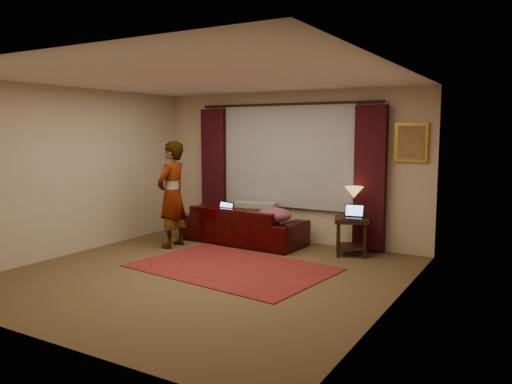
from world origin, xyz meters
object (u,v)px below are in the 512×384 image
end_table (351,236)px  tiffany_lamp (354,201)px  laptop_table (353,212)px  person (172,195)px  sofa (243,218)px  laptop_sofa (220,210)px

end_table → tiffany_lamp: tiffany_lamp is taller
laptop_table → person: 2.96m
tiffany_lamp → person: bearing=-158.2°
sofa → laptop_table: (1.97, 0.01, 0.26)m
laptop_sofa → tiffany_lamp: bearing=27.0°
end_table → tiffany_lamp: (-0.02, 0.14, 0.53)m
laptop_sofa → tiffany_lamp: 2.29m
tiffany_lamp → laptop_table: tiffany_lamp is taller
sofa → end_table: 1.92m
end_table → person: (-2.77, -0.95, 0.58)m
end_table → laptop_sofa: bearing=-172.6°
person → sofa: bearing=130.5°
tiffany_lamp → laptop_sofa: bearing=-168.9°
sofa → laptop_table: size_ratio=6.82×
laptop_sofa → person: bearing=-111.9°
laptop_sofa → end_table: (2.26, 0.29, -0.28)m
laptop_sofa → person: (-0.51, -0.66, 0.31)m
end_table → laptop_table: size_ratio=1.84×
laptop_table → person: (-2.83, -0.85, 0.18)m
laptop_sofa → sofa: bearing=43.9°
end_table → tiffany_lamp: bearing=97.3°
end_table → person: person is taller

